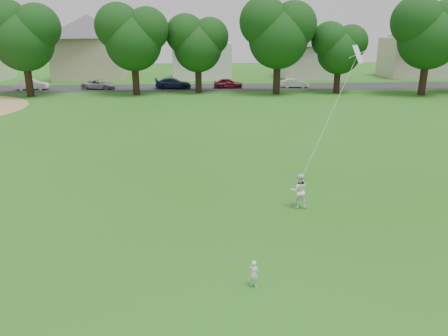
{
  "coord_description": "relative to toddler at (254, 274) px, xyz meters",
  "views": [
    {
      "loc": [
        -0.94,
        -13.36,
        7.31
      ],
      "look_at": [
        0.04,
        2.0,
        2.3
      ],
      "focal_mm": 35.0,
      "sensor_mm": 36.0,
      "label": 1
    }
  ],
  "objects": [
    {
      "name": "tree_row",
      "position": [
        2.67,
        38.11,
        6.02
      ],
      "size": [
        81.26,
        9.57,
        10.77
      ],
      "color": "black",
      "rests_on": "ground"
    },
    {
      "name": "street",
      "position": [
        -0.63,
        44.27,
        -0.42
      ],
      "size": [
        90.0,
        7.0,
        0.01
      ],
      "primitive_type": "cube",
      "color": "#2D2D30",
      "rests_on": "ground"
    },
    {
      "name": "parked_cars",
      "position": [
        -9.38,
        43.27,
        0.18
      ],
      "size": [
        44.28,
        2.29,
        1.27
      ],
      "color": "black",
      "rests_on": "ground"
    },
    {
      "name": "kite",
      "position": [
        4.16,
        7.16,
        3.18
      ],
      "size": [
        1.92,
        1.85,
        6.51
      ],
      "color": "white",
      "rests_on": "ground"
    },
    {
      "name": "ground",
      "position": [
        -0.63,
        2.27,
        -0.43
      ],
      "size": [
        160.0,
        160.0,
        0.0
      ],
      "primitive_type": "plane",
      "color": "#275613",
      "rests_on": "ground"
    },
    {
      "name": "older_boy",
      "position": [
        2.65,
        5.76,
        0.32
      ],
      "size": [
        0.77,
        0.62,
        1.5
      ],
      "primitive_type": "imported",
      "rotation": [
        0.0,
        0.0,
        3.07
      ],
      "color": "white",
      "rests_on": "ground"
    },
    {
      "name": "toddler",
      "position": [
        0.0,
        0.0,
        0.0
      ],
      "size": [
        0.37,
        0.31,
        0.85
      ],
      "primitive_type": "imported",
      "rotation": [
        0.0,
        0.0,
        2.74
      ],
      "color": "white",
      "rests_on": "ground"
    },
    {
      "name": "house_row",
      "position": [
        0.29,
        54.27,
        4.54
      ],
      "size": [
        76.45,
        13.92,
        10.51
      ],
      "color": "silver",
      "rests_on": "ground"
    }
  ]
}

